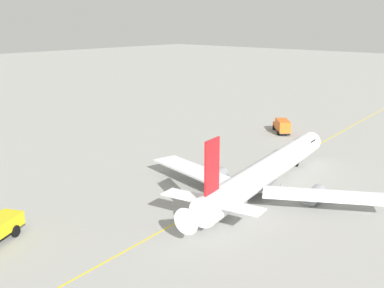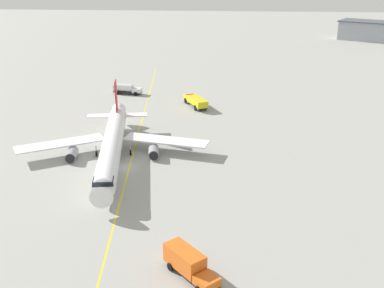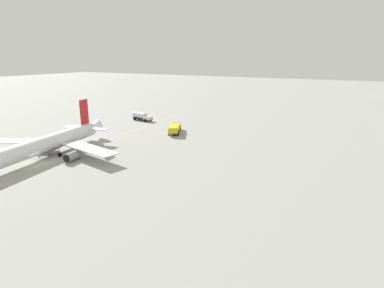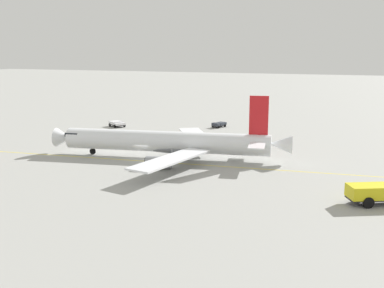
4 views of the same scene
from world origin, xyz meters
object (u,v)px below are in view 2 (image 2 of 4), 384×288
(catering_truck_truck, at_px, (188,263))
(fire_tender_truck, at_px, (196,101))
(fuel_tanker_truck, at_px, (126,89))
(airliner_main, at_px, (112,145))

(catering_truck_truck, bearing_deg, fire_tender_truck, 140.73)
(catering_truck_truck, relative_size, fire_tender_truck, 0.71)
(fire_tender_truck, height_order, fuel_tanker_truck, fuel_tanker_truck)
(catering_truck_truck, distance_m, fuel_tanker_truck, 84.32)
(airliner_main, xyz_separation_m, fire_tender_truck, (35.38, -13.16, -1.19))
(catering_truck_truck, relative_size, fuel_tanker_truck, 0.91)
(airliner_main, bearing_deg, catering_truck_truck, 17.37)
(fuel_tanker_truck, bearing_deg, airliner_main, -72.46)
(fire_tender_truck, bearing_deg, airliner_main, 133.64)
(fire_tender_truck, bearing_deg, fuel_tanker_truck, 36.16)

